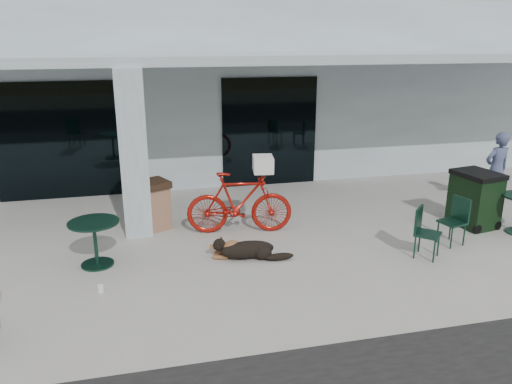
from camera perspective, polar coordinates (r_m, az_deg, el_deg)
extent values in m
plane|color=#A3A19A|center=(7.98, -1.96, -9.83)|extent=(80.00, 80.00, 0.00)
cube|color=silver|center=(15.58, -8.38, 12.07)|extent=(22.00, 7.00, 4.50)
cube|color=black|center=(12.30, -21.70, 5.40)|extent=(2.80, 0.06, 2.70)
cube|color=black|center=(12.56, 1.56, 6.85)|extent=(2.40, 0.06, 2.70)
cube|color=silver|center=(9.49, -13.79, 4.19)|extent=(0.50, 0.50, 3.12)
cube|color=silver|center=(10.66, -6.11, 14.95)|extent=(22.00, 2.80, 0.18)
imported|color=#A4160D|center=(9.53, -1.90, -1.22)|extent=(2.08, 0.88, 1.21)
cube|color=white|center=(9.35, 0.81, 3.21)|extent=(0.44, 0.55, 0.29)
cylinder|color=white|center=(7.90, -17.32, -10.49)|extent=(0.10, 0.10, 0.11)
imported|color=#434B70|center=(12.25, 25.77, 2.35)|extent=(0.64, 0.45, 1.66)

